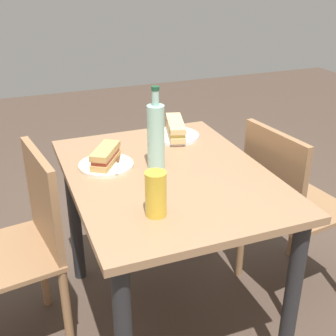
{
  "coord_description": "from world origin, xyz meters",
  "views": [
    {
      "loc": [
        1.48,
        -0.57,
        1.53
      ],
      "look_at": [
        0.0,
        0.0,
        0.77
      ],
      "focal_mm": 47.73,
      "sensor_mm": 36.0,
      "label": 1
    }
  ],
  "objects_px": {
    "dining_table": "(168,201)",
    "plate_far": "(106,165)",
    "chair_far": "(286,203)",
    "chair_near": "(23,243)",
    "baguette_sandwich_far": "(106,156)",
    "knife_near": "(186,133)",
    "knife_far": "(118,163)",
    "water_bottle": "(156,135)",
    "plate_near": "(175,136)",
    "baguette_sandwich_near": "(176,128)",
    "beer_glass": "(156,194)"
  },
  "relations": [
    {
      "from": "dining_table",
      "to": "plate_near",
      "type": "xyz_separation_m",
      "value": [
        -0.34,
        0.17,
        0.14
      ]
    },
    {
      "from": "chair_far",
      "to": "chair_near",
      "type": "distance_m",
      "value": 1.17
    },
    {
      "from": "baguette_sandwich_near",
      "to": "water_bottle",
      "type": "relative_size",
      "value": 0.75
    },
    {
      "from": "plate_near",
      "to": "knife_near",
      "type": "bearing_deg",
      "value": 87.1
    },
    {
      "from": "chair_near",
      "to": "plate_near",
      "type": "distance_m",
      "value": 0.83
    },
    {
      "from": "dining_table",
      "to": "plate_far",
      "type": "distance_m",
      "value": 0.29
    },
    {
      "from": "dining_table",
      "to": "water_bottle",
      "type": "relative_size",
      "value": 3.01
    },
    {
      "from": "baguette_sandwich_far",
      "to": "baguette_sandwich_near",
      "type": "bearing_deg",
      "value": 117.37
    },
    {
      "from": "chair_far",
      "to": "dining_table",
      "type": "bearing_deg",
      "value": -91.11
    },
    {
      "from": "knife_near",
      "to": "baguette_sandwich_far",
      "type": "distance_m",
      "value": 0.48
    },
    {
      "from": "plate_far",
      "to": "chair_far",
      "type": "bearing_deg",
      "value": 79.23
    },
    {
      "from": "plate_far",
      "to": "beer_glass",
      "type": "bearing_deg",
      "value": 8.68
    },
    {
      "from": "plate_near",
      "to": "plate_far",
      "type": "distance_m",
      "value": 0.43
    },
    {
      "from": "knife_near",
      "to": "plate_far",
      "type": "bearing_deg",
      "value": -65.7
    },
    {
      "from": "knife_near",
      "to": "chair_far",
      "type": "bearing_deg",
      "value": 46.07
    },
    {
      "from": "chair_far",
      "to": "beer_glass",
      "type": "relative_size",
      "value": 5.57
    },
    {
      "from": "chair_near",
      "to": "baguette_sandwich_near",
      "type": "bearing_deg",
      "value": 107.68
    },
    {
      "from": "knife_near",
      "to": "beer_glass",
      "type": "distance_m",
      "value": 0.72
    },
    {
      "from": "baguette_sandwich_near",
      "to": "knife_far",
      "type": "height_order",
      "value": "baguette_sandwich_near"
    },
    {
      "from": "chair_near",
      "to": "knife_far",
      "type": "distance_m",
      "value": 0.49
    },
    {
      "from": "water_bottle",
      "to": "dining_table",
      "type": "bearing_deg",
      "value": 20.4
    },
    {
      "from": "dining_table",
      "to": "baguette_sandwich_far",
      "type": "distance_m",
      "value": 0.31
    },
    {
      "from": "dining_table",
      "to": "knife_far",
      "type": "relative_size",
      "value": 5.78
    },
    {
      "from": "dining_table",
      "to": "baguette_sandwich_far",
      "type": "height_order",
      "value": "baguette_sandwich_far"
    },
    {
      "from": "dining_table",
      "to": "water_bottle",
      "type": "height_order",
      "value": "water_bottle"
    },
    {
      "from": "plate_near",
      "to": "plate_far",
      "type": "bearing_deg",
      "value": -62.63
    },
    {
      "from": "beer_glass",
      "to": "dining_table",
      "type": "bearing_deg",
      "value": 151.76
    },
    {
      "from": "knife_far",
      "to": "water_bottle",
      "type": "xyz_separation_m",
      "value": [
        0.06,
        0.15,
        0.12
      ]
    },
    {
      "from": "chair_near",
      "to": "baguette_sandwich_near",
      "type": "distance_m",
      "value": 0.84
    },
    {
      "from": "chair_near",
      "to": "chair_far",
      "type": "bearing_deg",
      "value": 84.52
    },
    {
      "from": "dining_table",
      "to": "baguette_sandwich_near",
      "type": "height_order",
      "value": "baguette_sandwich_near"
    },
    {
      "from": "knife_far",
      "to": "dining_table",
      "type": "bearing_deg",
      "value": 53.97
    },
    {
      "from": "chair_near",
      "to": "plate_near",
      "type": "height_order",
      "value": "chair_near"
    },
    {
      "from": "chair_near",
      "to": "beer_glass",
      "type": "distance_m",
      "value": 0.66
    },
    {
      "from": "dining_table",
      "to": "plate_far",
      "type": "bearing_deg",
      "value": -123.05
    },
    {
      "from": "water_bottle",
      "to": "beer_glass",
      "type": "distance_m",
      "value": 0.38
    },
    {
      "from": "plate_near",
      "to": "knife_near",
      "type": "distance_m",
      "value": 0.05
    },
    {
      "from": "knife_near",
      "to": "knife_far",
      "type": "relative_size",
      "value": 1.02
    },
    {
      "from": "plate_near",
      "to": "beer_glass",
      "type": "distance_m",
      "value": 0.7
    },
    {
      "from": "dining_table",
      "to": "plate_far",
      "type": "relative_size",
      "value": 4.53
    },
    {
      "from": "baguette_sandwich_near",
      "to": "knife_near",
      "type": "distance_m",
      "value": 0.06
    },
    {
      "from": "chair_far",
      "to": "plate_near",
      "type": "relative_size",
      "value": 3.9
    },
    {
      "from": "water_bottle",
      "to": "knife_far",
      "type": "bearing_deg",
      "value": -111.14
    },
    {
      "from": "plate_far",
      "to": "knife_far",
      "type": "bearing_deg",
      "value": 70.04
    },
    {
      "from": "plate_near",
      "to": "dining_table",
      "type": "bearing_deg",
      "value": -26.47
    },
    {
      "from": "knife_near",
      "to": "plate_far",
      "type": "distance_m",
      "value": 0.48
    },
    {
      "from": "chair_far",
      "to": "plate_near",
      "type": "xyz_separation_m",
      "value": [
        -0.35,
        -0.41,
        0.26
      ]
    },
    {
      "from": "chair_far",
      "to": "water_bottle",
      "type": "height_order",
      "value": "water_bottle"
    },
    {
      "from": "plate_far",
      "to": "beer_glass",
      "type": "height_order",
      "value": "beer_glass"
    },
    {
      "from": "knife_near",
      "to": "water_bottle",
      "type": "xyz_separation_m",
      "value": [
        0.27,
        -0.25,
        0.12
      ]
    }
  ]
}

